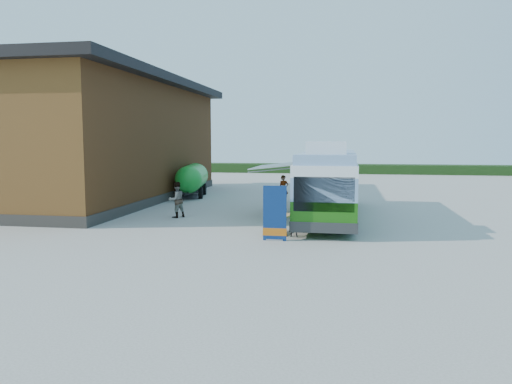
% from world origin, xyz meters
% --- Properties ---
extents(ground, '(100.00, 100.00, 0.00)m').
position_xyz_m(ground, '(0.00, 0.00, 0.00)').
color(ground, '#BCB7AD').
rests_on(ground, ground).
extents(barn, '(9.60, 21.20, 7.50)m').
position_xyz_m(barn, '(-10.50, 10.00, 3.59)').
color(barn, brown).
rests_on(barn, ground).
extents(hedge, '(40.00, 3.00, 1.00)m').
position_xyz_m(hedge, '(8.00, 38.00, 0.50)').
color(hedge, '#264419').
rests_on(hedge, ground).
extents(bus, '(2.57, 11.79, 3.62)m').
position_xyz_m(bus, '(3.38, 4.89, 1.73)').
color(bus, '#2D7513').
rests_on(bus, ground).
extents(awning, '(2.43, 3.96, 0.49)m').
position_xyz_m(awning, '(1.10, 4.92, 2.65)').
color(awning, white).
rests_on(awning, ground).
extents(banner, '(0.88, 0.18, 2.02)m').
position_xyz_m(banner, '(1.59, -1.13, 0.83)').
color(banner, navy).
rests_on(banner, ground).
extents(picnic_table, '(1.51, 1.39, 0.76)m').
position_xyz_m(picnic_table, '(1.78, 0.22, 0.57)').
color(picnic_table, tan).
rests_on(picnic_table, ground).
extents(person_a, '(0.69, 0.59, 1.62)m').
position_xyz_m(person_a, '(0.55, 10.26, 0.81)').
color(person_a, '#999999').
rests_on(person_a, ground).
extents(person_b, '(1.03, 1.05, 1.70)m').
position_xyz_m(person_b, '(-3.78, 3.55, 0.85)').
color(person_b, '#999999').
rests_on(person_b, ground).
extents(slurry_tanker, '(2.34, 5.64, 2.11)m').
position_xyz_m(slurry_tanker, '(-5.70, 12.26, 1.21)').
color(slurry_tanker, green).
rests_on(slurry_tanker, ground).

